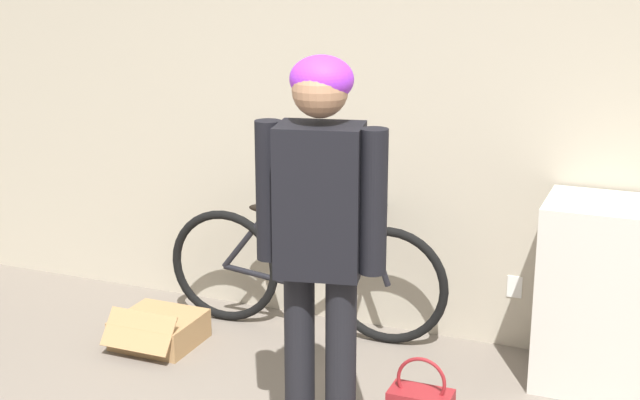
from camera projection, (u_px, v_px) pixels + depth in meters
wall_back at (423, 104)px, 4.76m from camera, size 8.00×0.07×2.60m
person at (320, 219)px, 3.58m from camera, size 0.56×0.32×1.70m
bicycle at (304, 272)px, 4.99m from camera, size 1.64×0.46×0.74m
cardboard_box at (159, 330)px, 4.90m from camera, size 0.43×0.47×0.24m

